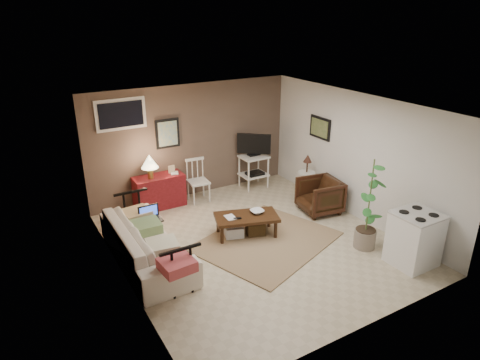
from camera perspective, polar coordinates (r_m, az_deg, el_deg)
floor at (r=7.55m, az=2.00°, el=-8.36°), size 5.00×5.00×0.00m
art_back at (r=8.81m, az=-9.64°, el=6.14°), size 0.50×0.03×0.60m
art_right at (r=8.99m, az=10.63°, el=6.86°), size 0.03×0.60×0.45m
window at (r=8.43m, az=-15.61°, el=8.43°), size 0.96×0.03×0.60m
rug at (r=7.59m, az=3.57°, el=-8.12°), size 2.75×2.47×0.02m
coffee_table at (r=7.66m, az=0.81°, el=-5.87°), size 1.23×0.89×0.42m
sofa at (r=6.99m, az=-12.48°, el=-7.30°), size 0.67×2.31×0.90m
sofa_pillows at (r=6.74m, az=-11.36°, el=-7.41°), size 0.44×2.19×0.16m
sofa_end_rails at (r=7.06m, az=-11.41°, el=-7.51°), size 0.62×2.30×0.78m
laptop at (r=7.33m, az=-11.92°, el=-4.66°), size 0.35×0.26×0.24m
red_console at (r=8.83m, az=-10.82°, el=-1.13°), size 1.01×0.45×1.16m
spindle_chair at (r=9.01m, az=-5.61°, el=-0.22°), size 0.44×0.44×0.90m
tv_stand at (r=9.56m, az=1.88°, el=2.75°), size 0.61×0.52×1.25m
side_table at (r=9.13m, az=8.90°, el=1.15°), size 0.36×0.36×0.98m
armchair at (r=8.61m, az=10.59°, el=-1.89°), size 0.79×0.83×0.76m
potted_plant at (r=7.34m, az=16.87°, el=-2.73°), size 0.40×0.40×1.62m
stove at (r=7.31m, az=22.24°, el=-7.26°), size 0.68×0.63×0.89m
bowl at (r=7.64m, az=2.30°, el=-3.61°), size 0.24×0.07×0.24m
book_table at (r=7.43m, az=-1.90°, el=-4.42°), size 0.17×0.03×0.23m
book_console at (r=8.78m, az=-9.25°, el=1.44°), size 0.15×0.07×0.20m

